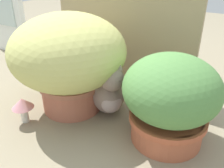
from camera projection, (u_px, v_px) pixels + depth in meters
The scene contains 6 objects.
ground_plane at pixel (72, 117), 1.19m from camera, with size 6.00×6.00×0.00m, color gray.
cardboard_backdrop at pixel (123, 0), 1.36m from camera, with size 0.91×0.03×0.97m, color tan.
grass_planter at pixel (69, 57), 1.15m from camera, with size 0.55×0.55×0.48m.
leafy_planter at pixel (170, 98), 0.96m from camera, with size 0.39×0.39×0.38m.
cat at pixel (108, 90), 1.19m from camera, with size 0.31×0.35×0.32m.
mushroom_ornament_pink at pixel (23, 105), 1.12m from camera, with size 0.10×0.10×0.13m.
Camera 1 is at (0.67, -0.74, 0.70)m, focal length 38.91 mm.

